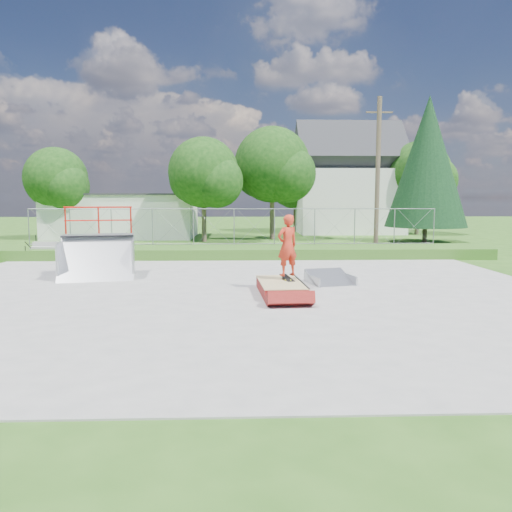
{
  "coord_description": "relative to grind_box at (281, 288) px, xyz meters",
  "views": [
    {
      "loc": [
        0.25,
        -14.12,
        2.83
      ],
      "look_at": [
        0.75,
        0.61,
        1.1
      ],
      "focal_mm": 35.0,
      "sensor_mm": 36.0,
      "label": 1
    }
  ],
  "objects": [
    {
      "name": "tree_left_far",
      "position": [
        -13.23,
        19.56,
        3.75
      ],
      "size": [
        4.42,
        4.16,
        6.18
      ],
      "color": "brown",
      "rests_on": "ground"
    },
    {
      "name": "grind_box",
      "position": [
        0.0,
        0.0,
        0.0
      ],
      "size": [
        1.37,
        2.61,
        0.38
      ],
      "rotation": [
        0.0,
        0.0,
        0.06
      ],
      "color": "maroon",
      "rests_on": "concrete_pad"
    },
    {
      "name": "utility_pole",
      "position": [
        6.04,
        11.72,
        3.81
      ],
      "size": [
        0.24,
        0.24,
        8.0
      ],
      "primitive_type": "cylinder",
      "color": "brown",
      "rests_on": "ground"
    },
    {
      "name": "concrete_stairs",
      "position": [
        -9.96,
        8.42,
        0.21
      ],
      "size": [
        1.5,
        1.6,
        0.8
      ],
      "primitive_type": null,
      "color": "gray",
      "rests_on": "ground"
    },
    {
      "name": "tree_left_near",
      "position": [
        -3.21,
        17.55,
        4.05
      ],
      "size": [
        4.76,
        4.48,
        6.65
      ],
      "color": "brown",
      "rests_on": "ground"
    },
    {
      "name": "tree_center",
      "position": [
        1.32,
        19.53,
        4.66
      ],
      "size": [
        5.44,
        5.12,
        7.6
      ],
      "color": "brown",
      "rests_on": "ground"
    },
    {
      "name": "tree_back_mid",
      "position": [
        3.75,
        27.57,
        3.44
      ],
      "size": [
        4.08,
        3.84,
        5.7
      ],
      "color": "brown",
      "rests_on": "ground"
    },
    {
      "name": "quarter_pipe",
      "position": [
        -6.2,
        3.11,
        1.06
      ],
      "size": [
        2.84,
        2.53,
        2.5
      ],
      "primitive_type": null,
      "rotation": [
        0.0,
        0.0,
        0.18
      ],
      "color": "#ACB0B5",
      "rests_on": "concrete_pad"
    },
    {
      "name": "conifer_tree",
      "position": [
        10.54,
        16.72,
        4.86
      ],
      "size": [
        5.04,
        5.04,
        9.1
      ],
      "color": "brown",
      "rests_on": "ground"
    },
    {
      "name": "flat_bank_ramp",
      "position": [
        1.77,
        1.66,
        0.01
      ],
      "size": [
        1.6,
        1.67,
        0.4
      ],
      "primitive_type": null,
      "rotation": [
        0.0,
        0.0,
        0.22
      ],
      "color": "#ACB0B5",
      "rests_on": "concrete_pad"
    },
    {
      "name": "skater",
      "position": [
        0.22,
        0.35,
        1.15
      ],
      "size": [
        0.8,
        0.7,
        1.84
      ],
      "primitive_type": "imported",
      "rotation": [
        0.0,
        0.0,
        3.62
      ],
      "color": "red",
      "rests_on": "grind_box"
    },
    {
      "name": "utility_building_flat",
      "position": [
        -9.46,
        21.72,
        1.31
      ],
      "size": [
        10.0,
        6.0,
        3.0
      ],
      "primitive_type": "cube",
      "color": "silver",
      "rests_on": "ground"
    },
    {
      "name": "tree_right_far",
      "position": [
        12.8,
        23.54,
        4.35
      ],
      "size": [
        5.1,
        4.8,
        7.12
      ],
      "color": "brown",
      "rests_on": "ground"
    },
    {
      "name": "gable_house",
      "position": [
        7.54,
        25.72,
        3.65
      ],
      "size": [
        8.4,
        6.08,
        8.94
      ],
      "color": "silver",
      "rests_on": "ground"
    },
    {
      "name": "grass_berm",
      "position": [
        -1.46,
        9.22,
        0.06
      ],
      "size": [
        24.0,
        3.0,
        0.5
      ],
      "primitive_type": "cube",
      "color": "#2C5618",
      "rests_on": "ground"
    },
    {
      "name": "skateboard",
      "position": [
        0.22,
        0.35,
        0.23
      ],
      "size": [
        0.42,
        0.82,
        0.13
      ],
      "primitive_type": "cube",
      "rotation": [
        0.14,
        0.0,
        0.27
      ],
      "color": "black",
      "rests_on": "grind_box"
    },
    {
      "name": "ground",
      "position": [
        -1.46,
        -0.28,
        -0.19
      ],
      "size": [
        120.0,
        120.0,
        0.0
      ],
      "primitive_type": "plane",
      "color": "#2C5618",
      "rests_on": "ground"
    },
    {
      "name": "concrete_pad",
      "position": [
        -1.46,
        -0.28,
        -0.17
      ],
      "size": [
        20.0,
        16.0,
        0.04
      ],
      "primitive_type": "cube",
      "color": "gray",
      "rests_on": "ground"
    },
    {
      "name": "chain_link_fence",
      "position": [
        -1.46,
        10.22,
        1.21
      ],
      "size": [
        20.0,
        0.06,
        1.8
      ],
      "primitive_type": null,
      "color": "gray",
      "rests_on": "grass_berm"
    }
  ]
}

